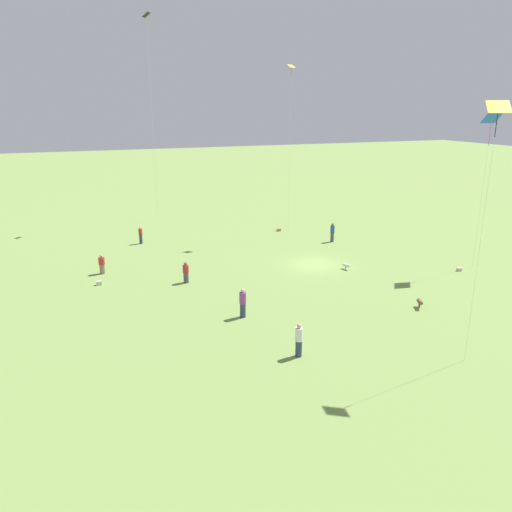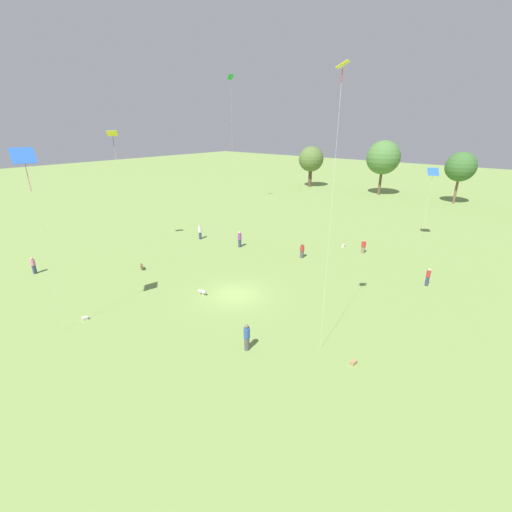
% 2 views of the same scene
% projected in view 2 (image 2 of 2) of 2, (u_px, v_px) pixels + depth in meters
% --- Properties ---
extents(ground_plane, '(240.00, 240.00, 0.00)m').
position_uv_depth(ground_plane, '(236.00, 295.00, 29.04)').
color(ground_plane, '#7A994C').
extents(tree_0, '(5.58, 5.58, 8.99)m').
position_uv_depth(tree_0, '(311.00, 159.00, 77.69)').
color(tree_0, brown).
rests_on(tree_0, ground_plane).
extents(tree_1, '(6.57, 6.57, 10.70)m').
position_uv_depth(tree_1, '(383.00, 158.00, 67.92)').
color(tree_1, brown).
rests_on(tree_1, ground_plane).
extents(tree_2, '(5.14, 5.14, 9.15)m').
position_uv_depth(tree_2, '(461.00, 167.00, 60.32)').
color(tree_2, brown).
rests_on(tree_2, ground_plane).
extents(person_0, '(0.40, 0.40, 1.67)m').
position_uv_depth(person_0, '(428.00, 277.00, 30.41)').
color(person_0, '#333D5B').
rests_on(person_0, ground_plane).
extents(person_1, '(0.52, 0.52, 1.61)m').
position_uv_depth(person_1, '(302.00, 251.00, 36.87)').
color(person_1, '#4C4C51').
rests_on(person_1, ground_plane).
extents(person_2, '(0.60, 0.60, 1.90)m').
position_uv_depth(person_2, '(240.00, 239.00, 40.06)').
color(person_2, '#333D5B').
rests_on(person_2, ground_plane).
extents(person_3, '(0.57, 0.57, 1.85)m').
position_uv_depth(person_3, '(200.00, 232.00, 42.89)').
color(person_3, '#333D5B').
rests_on(person_3, ground_plane).
extents(person_4, '(0.62, 0.62, 1.56)m').
position_uv_depth(person_4, '(363.00, 247.00, 38.23)').
color(person_4, '#847056').
rests_on(person_4, ground_plane).
extents(person_5, '(0.45, 0.45, 1.68)m').
position_uv_depth(person_5, '(33.00, 266.00, 32.91)').
color(person_5, '#333D5B').
rests_on(person_5, ground_plane).
extents(person_6, '(0.53, 0.53, 1.86)m').
position_uv_depth(person_6, '(247.00, 337.00, 21.65)').
color(person_6, '#4C4C51').
rests_on(person_6, ground_plane).
extents(kite_1, '(1.48, 1.36, 8.88)m').
position_uv_depth(kite_1, '(433.00, 173.00, 39.15)').
color(kite_1, blue).
rests_on(kite_1, ground_plane).
extents(kite_2, '(0.71, 0.75, 16.34)m').
position_uv_depth(kite_2, '(340.00, 100.00, 16.74)').
color(kite_2, yellow).
rests_on(kite_2, ground_plane).
extents(kite_3, '(1.28, 1.32, 12.94)m').
position_uv_depth(kite_3, '(113.00, 138.00, 35.40)').
color(kite_3, yellow).
rests_on(kite_3, ground_plane).
extents(kite_4, '(0.77, 1.04, 20.83)m').
position_uv_depth(kite_4, '(231.00, 86.00, 53.63)').
color(kite_4, green).
rests_on(kite_4, ground_plane).
extents(kite_5, '(1.17, 1.41, 12.27)m').
position_uv_depth(kite_5, '(24.00, 161.00, 19.87)').
color(kite_5, blue).
rests_on(kite_5, ground_plane).
extents(dog_0, '(0.75, 0.53, 0.58)m').
position_uv_depth(dog_0, '(141.00, 266.00, 33.95)').
color(dog_0, brown).
rests_on(dog_0, ground_plane).
extents(dog_1, '(0.78, 0.36, 0.49)m').
position_uv_depth(dog_1, '(202.00, 292.00, 28.88)').
color(dog_1, silver).
rests_on(dog_1, ground_plane).
extents(picnic_bag_0, '(0.26, 0.40, 0.30)m').
position_uv_depth(picnic_bag_0, '(343.00, 246.00, 40.36)').
color(picnic_bag_0, beige).
rests_on(picnic_bag_0, ground_plane).
extents(picnic_bag_1, '(0.33, 0.42, 0.25)m').
position_uv_depth(picnic_bag_1, '(85.00, 318.00, 25.25)').
color(picnic_bag_1, beige).
rests_on(picnic_bag_1, ground_plane).
extents(picnic_bag_2, '(0.34, 0.44, 0.27)m').
position_uv_depth(picnic_bag_2, '(353.00, 362.00, 20.59)').
color(picnic_bag_2, '#A58459').
rests_on(picnic_bag_2, ground_plane).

